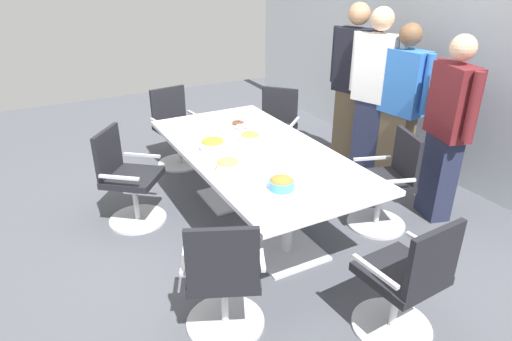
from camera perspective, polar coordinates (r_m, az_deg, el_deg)
name	(u,v)px	position (r m, az deg, el deg)	size (l,w,h in m)	color
ground_plane	(256,223)	(4.31, 0.00, -6.67)	(10.00, 10.00, 0.01)	#4C4F56
back_wall	(456,51)	(5.31, 24.17, 13.70)	(8.00, 0.10, 2.80)	silver
conference_table	(256,163)	(4.01, 0.00, 0.97)	(2.40, 1.20, 0.75)	silver
office_chair_0	(224,282)	(2.97, -4.13, -13.98)	(0.71, 0.71, 0.91)	silver
office_chair_1	(406,285)	(3.09, 18.56, -13.65)	(0.57, 0.57, 0.91)	silver
office_chair_2	(386,186)	(4.25, 16.28, -1.92)	(0.69, 0.69, 0.91)	silver
office_chair_3	(275,132)	(5.36, 2.47, 4.88)	(0.76, 0.76, 0.91)	silver
office_chair_4	(176,132)	(5.47, -10.15, 4.92)	(0.61, 0.61, 0.91)	silver
office_chair_5	(128,182)	(4.32, -16.03, -1.46)	(0.76, 0.76, 0.91)	silver
person_standing_0	(353,83)	(5.36, 12.23, 10.83)	(0.60, 0.35, 1.87)	brown
person_standing_1	(374,92)	(5.06, 14.82, 9.62)	(0.60, 0.35, 1.86)	#232842
person_standing_2	(401,106)	(4.90, 17.99, 7.82)	(0.62, 0.28, 1.73)	brown
person_standing_3	(448,128)	(4.40, 23.25, 4.97)	(0.61, 0.34, 1.73)	#232842
snack_bowl_cookies	(228,165)	(3.57, -3.59, 0.76)	(0.20, 0.20, 0.10)	beige
snack_bowl_chips_orange	(213,144)	(3.95, -5.54, 3.33)	(0.22, 0.22, 0.12)	white
snack_bowl_pretzels	(282,183)	(3.28, 3.27, -1.58)	(0.19, 0.19, 0.10)	#4C9EC6
snack_bowl_chips_yellow	(250,137)	(4.13, -0.77, 4.29)	(0.19, 0.19, 0.10)	white
donut_platter	(246,125)	(4.53, -1.24, 5.86)	(0.31, 0.31, 0.04)	white
plate_stack	(277,160)	(3.72, 2.65, 1.33)	(0.21, 0.21, 0.04)	white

